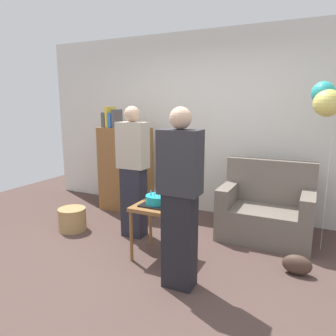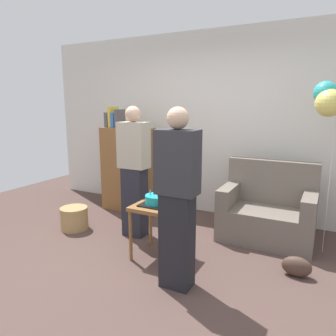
# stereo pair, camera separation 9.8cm
# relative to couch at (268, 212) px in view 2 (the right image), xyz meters

# --- Properties ---
(ground_plane) EXTENTS (8.00, 8.00, 0.00)m
(ground_plane) POSITION_rel_couch_xyz_m (-0.89, -1.39, -0.34)
(ground_plane) COLOR #4C3833
(wall_back) EXTENTS (6.00, 0.10, 2.70)m
(wall_back) POSITION_rel_couch_xyz_m (-0.89, 0.66, 1.01)
(wall_back) COLOR silver
(wall_back) RESTS_ON ground_plane
(couch) EXTENTS (1.10, 0.70, 0.96)m
(couch) POSITION_rel_couch_xyz_m (0.00, 0.00, 0.00)
(couch) COLOR #6B6056
(couch) RESTS_ON ground_plane
(bookshelf) EXTENTS (0.80, 0.36, 1.61)m
(bookshelf) POSITION_rel_couch_xyz_m (-2.17, 0.14, 0.34)
(bookshelf) COLOR brown
(bookshelf) RESTS_ON ground_plane
(side_table) EXTENTS (0.48, 0.48, 0.59)m
(side_table) POSITION_rel_couch_xyz_m (-0.97, -1.05, 0.16)
(side_table) COLOR brown
(side_table) RESTS_ON ground_plane
(birthday_cake) EXTENTS (0.32, 0.32, 0.17)m
(birthday_cake) POSITION_rel_couch_xyz_m (-0.97, -1.05, 0.30)
(birthday_cake) COLOR black
(birthday_cake) RESTS_ON side_table
(person_blowing_candles) EXTENTS (0.36, 0.22, 1.63)m
(person_blowing_candles) POSITION_rel_couch_xyz_m (-1.51, -0.67, 0.49)
(person_blowing_candles) COLOR #23232D
(person_blowing_candles) RESTS_ON ground_plane
(person_holding_cake) EXTENTS (0.36, 0.22, 1.63)m
(person_holding_cake) POSITION_rel_couch_xyz_m (-0.54, -1.47, 0.49)
(person_holding_cake) COLOR black
(person_holding_cake) RESTS_ON ground_plane
(wicker_basket) EXTENTS (0.36, 0.36, 0.30)m
(wicker_basket) POSITION_rel_couch_xyz_m (-2.35, -0.89, -0.19)
(wicker_basket) COLOR #A88451
(wicker_basket) RESTS_ON ground_plane
(handbag) EXTENTS (0.28, 0.14, 0.20)m
(handbag) POSITION_rel_couch_xyz_m (0.43, -0.79, -0.24)
(handbag) COLOR #473328
(handbag) RESTS_ON ground_plane
(balloon_bunch) EXTENTS (0.49, 0.35, 1.89)m
(balloon_bunch) POSITION_rel_couch_xyz_m (0.62, -0.08, 1.36)
(balloon_bunch) COLOR silver
(balloon_bunch) RESTS_ON ground_plane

